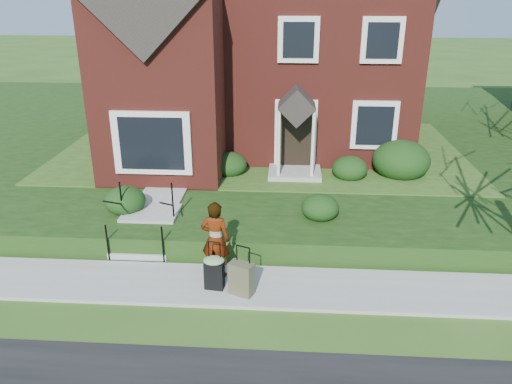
# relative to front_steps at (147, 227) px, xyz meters

# --- Properties ---
(ground) EXTENTS (120.00, 120.00, 0.00)m
(ground) POSITION_rel_front_steps_xyz_m (2.50, -1.84, -0.47)
(ground) COLOR #2D5119
(ground) RESTS_ON ground
(sidewalk) EXTENTS (60.00, 1.60, 0.08)m
(sidewalk) POSITION_rel_front_steps_xyz_m (2.50, -1.84, -0.43)
(sidewalk) COLOR #9E9B93
(sidewalk) RESTS_ON ground
(terrace) EXTENTS (44.00, 20.00, 0.60)m
(terrace) POSITION_rel_front_steps_xyz_m (6.50, 9.06, -0.17)
(terrace) COLOR #17340E
(terrace) RESTS_ON ground
(walkway) EXTENTS (1.20, 6.00, 0.06)m
(walkway) POSITION_rel_front_steps_xyz_m (0.00, 3.16, 0.16)
(walkway) COLOR #9E9B93
(walkway) RESTS_ON terrace
(main_house) EXTENTS (10.40, 10.20, 9.40)m
(main_house) POSITION_rel_front_steps_xyz_m (2.29, 7.76, 4.79)
(main_house) COLOR maroon
(main_house) RESTS_ON terrace
(front_steps) EXTENTS (1.40, 2.02, 1.50)m
(front_steps) POSITION_rel_front_steps_xyz_m (0.00, 0.00, 0.00)
(front_steps) COLOR #9E9B93
(front_steps) RESTS_ON ground
(foundation_shrubs) EXTENTS (10.19, 4.62, 1.23)m
(foundation_shrubs) POSITION_rel_front_steps_xyz_m (3.95, 3.13, 0.62)
(foundation_shrubs) COLOR black
(foundation_shrubs) RESTS_ON terrace
(woman) EXTENTS (0.69, 0.51, 1.76)m
(woman) POSITION_rel_front_steps_xyz_m (1.95, -1.49, 0.48)
(woman) COLOR #999999
(woman) RESTS_ON sidewalk
(suitcase_black) EXTENTS (0.49, 0.42, 1.08)m
(suitcase_black) POSITION_rel_front_steps_xyz_m (1.99, -2.02, 0.02)
(suitcase_black) COLOR black
(suitcase_black) RESTS_ON sidewalk
(suitcase_olive) EXTENTS (0.57, 0.45, 1.08)m
(suitcase_olive) POSITION_rel_front_steps_xyz_m (2.58, -2.19, -0.03)
(suitcase_olive) COLOR brown
(suitcase_olive) RESTS_ON sidewalk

